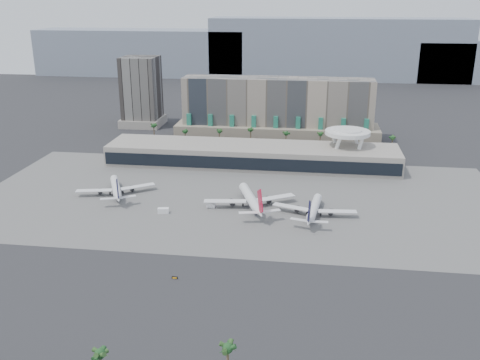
# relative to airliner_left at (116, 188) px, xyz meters

# --- Properties ---
(ground) EXTENTS (900.00, 900.00, 0.00)m
(ground) POSITION_rel_airliner_left_xyz_m (61.99, -50.94, -3.55)
(ground) COLOR #232326
(ground) RESTS_ON ground
(apron_pad) EXTENTS (260.00, 130.00, 0.06)m
(apron_pad) POSITION_rel_airliner_left_xyz_m (61.99, 4.06, -3.52)
(apron_pad) COLOR #5B5B59
(apron_pad) RESTS_ON ground
(mountain_ridge) EXTENTS (680.00, 60.00, 70.00)m
(mountain_ridge) POSITION_rel_airliner_left_xyz_m (89.86, 419.06, 26.34)
(mountain_ridge) COLOR gray
(mountain_ridge) RESTS_ON ground
(hotel) EXTENTS (140.00, 30.00, 42.00)m
(hotel) POSITION_rel_airliner_left_xyz_m (71.99, 123.48, 13.25)
(hotel) COLOR tan
(hotel) RESTS_ON ground
(office_tower) EXTENTS (30.00, 30.00, 52.00)m
(office_tower) POSITION_rel_airliner_left_xyz_m (-33.01, 149.06, 19.38)
(office_tower) COLOR black
(office_tower) RESTS_ON ground
(terminal) EXTENTS (170.00, 32.50, 14.50)m
(terminal) POSITION_rel_airliner_left_xyz_m (61.99, 58.90, 2.96)
(terminal) COLOR #A29C8E
(terminal) RESTS_ON ground
(saucer_structure) EXTENTS (26.00, 26.00, 21.89)m
(saucer_structure) POSITION_rel_airliner_left_xyz_m (116.99, 65.06, 14.90)
(saucer_structure) COLOR white
(saucer_structure) RESTS_ON ground
(palm_row) EXTENTS (157.80, 2.80, 13.10)m
(palm_row) POSITION_rel_airliner_left_xyz_m (68.99, 94.06, 6.94)
(palm_row) COLOR brown
(palm_row) RESTS_ON ground
(airliner_left) EXTENTS (37.08, 38.18, 14.09)m
(airliner_left) POSITION_rel_airliner_left_xyz_m (0.00, 0.00, 0.00)
(airliner_left) COLOR white
(airliner_left) RESTS_ON ground
(airliner_centre) EXTENTS (42.79, 44.24, 15.88)m
(airliner_centre) POSITION_rel_airliner_left_xyz_m (69.05, -6.95, 0.45)
(airliner_centre) COLOR white
(airliner_centre) RESTS_ON ground
(airliner_right) EXTENTS (38.54, 39.88, 13.79)m
(airliner_right) POSITION_rel_airliner_left_xyz_m (98.84, -13.99, -0.08)
(airliner_right) COLOR white
(airliner_right) RESTS_ON ground
(service_vehicle_a) EXTENTS (5.41, 3.38, 2.46)m
(service_vehicle_a) POSITION_rel_airliner_left_xyz_m (30.07, -20.56, -2.32)
(service_vehicle_a) COLOR white
(service_vehicle_a) RESTS_ON ground
(service_vehicle_b) EXTENTS (4.20, 2.63, 2.07)m
(service_vehicle_b) POSITION_rel_airliner_left_xyz_m (50.60, -10.53, -2.52)
(service_vehicle_b) COLOR white
(service_vehicle_b) RESTS_ON ground
(taxiway_sign) EXTENTS (2.12, 0.40, 0.96)m
(taxiway_sign) POSITION_rel_airliner_left_xyz_m (50.46, -78.79, -3.08)
(taxiway_sign) COLOR black
(taxiway_sign) RESTS_ON ground
(near_palm_a) EXTENTS (6.00, 6.00, 10.71)m
(near_palm_a) POSITION_rel_airliner_left_xyz_m (45.63, -134.17, 4.35)
(near_palm_a) COLOR brown
(near_palm_a) RESTS_ON ground
(near_palm_b) EXTENTS (6.00, 6.00, 12.95)m
(near_palm_b) POSITION_rel_airliner_left_xyz_m (77.83, -130.42, 6.53)
(near_palm_b) COLOR brown
(near_palm_b) RESTS_ON ground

